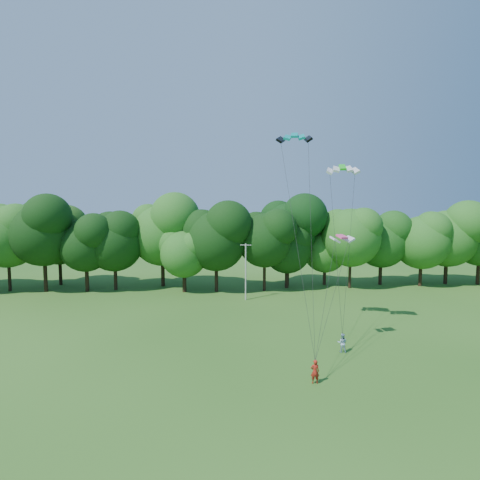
{
  "coord_description": "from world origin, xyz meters",
  "views": [
    {
      "loc": [
        -1.98,
        -17.85,
        11.74
      ],
      "look_at": [
        -0.83,
        13.0,
        9.01
      ],
      "focal_mm": 28.0,
      "sensor_mm": 36.0,
      "label": 1
    }
  ],
  "objects": [
    {
      "name": "tree_back_east",
      "position": [
        28.41,
        38.84,
        6.52
      ],
      "size": [
        7.18,
        7.18,
        10.45
      ],
      "color": "#321B14",
      "rests_on": "ground"
    },
    {
      "name": "kite_flyer_right",
      "position": [
        7.39,
        11.21,
        0.77
      ],
      "size": [
        0.88,
        0.77,
        1.55
      ],
      "primitive_type": "imported",
      "rotation": [
        0.0,
        0.0,
        2.86
      ],
      "color": "#97B9D2",
      "rests_on": "ground"
    },
    {
      "name": "kite_green",
      "position": [
        8.31,
        15.2,
        15.23
      ],
      "size": [
        2.88,
        1.62,
        0.65
      ],
      "rotation": [
        0.0,
        0.0,
        -0.16
      ],
      "color": "#20D01F",
      "rests_on": "ground"
    },
    {
      "name": "kite_teal",
      "position": [
        4.05,
        15.44,
        18.01
      ],
      "size": [
        3.2,
        1.92,
        0.67
      ],
      "rotation": [
        0.0,
        0.0,
        -0.21
      ],
      "color": "#04908B",
      "rests_on": "ground"
    },
    {
      "name": "kite_pink",
      "position": [
        7.51,
        12.34,
        9.32
      ],
      "size": [
        2.09,
        1.37,
        0.34
      ],
      "rotation": [
        0.0,
        0.0,
        0.24
      ],
      "color": "#F94585",
      "rests_on": "ground"
    },
    {
      "name": "utility_pole",
      "position": [
        0.47,
        28.58,
        3.72
      ],
      "size": [
        1.41,
        0.44,
        7.17
      ],
      "rotation": [
        0.0,
        0.0,
        -0.26
      ],
      "color": "#ABA9A2",
      "rests_on": "ground"
    },
    {
      "name": "kite_flyer_left",
      "position": [
        3.91,
        5.96,
        0.81
      ],
      "size": [
        0.59,
        0.39,
        1.62
      ],
      "primitive_type": "imported",
      "rotation": [
        0.0,
        0.0,
        3.14
      ],
      "color": "#A42115",
      "rests_on": "ground"
    },
    {
      "name": "ground",
      "position": [
        0.0,
        0.0,
        0.0
      ],
      "size": [
        160.0,
        160.0,
        0.0
      ],
      "primitive_type": "plane",
      "color": "#265517",
      "rests_on": "ground"
    },
    {
      "name": "tree_back_west",
      "position": [
        -27.04,
        38.96,
        7.63
      ],
      "size": [
        8.4,
        8.4,
        12.22
      ],
      "color": "black",
      "rests_on": "ground"
    },
    {
      "name": "tree_back_center",
      "position": [
        7.27,
        37.26,
        8.47
      ],
      "size": [
        9.32,
        9.32,
        13.55
      ],
      "color": "black",
      "rests_on": "ground"
    }
  ]
}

